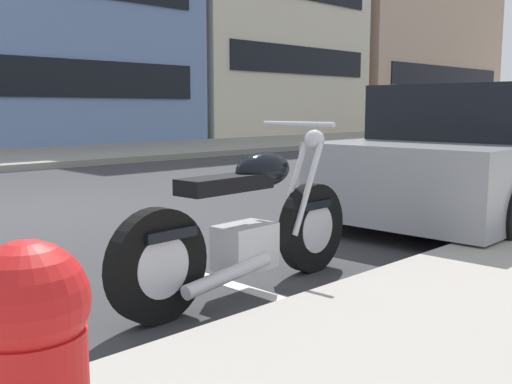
# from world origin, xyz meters

# --- Properties ---
(ground_plane) EXTENTS (260.00, 260.00, 0.00)m
(ground_plane) POSITION_xyz_m (0.00, 0.00, 0.00)
(ground_plane) COLOR #333335
(sidewalk_far_curb) EXTENTS (120.00, 5.00, 0.14)m
(sidewalk_far_curb) POSITION_xyz_m (12.00, 7.05, 0.07)
(sidewalk_far_curb) COLOR gray
(sidewalk_far_curb) RESTS_ON ground
(parking_stall_stripe) EXTENTS (0.12, 2.20, 0.01)m
(parking_stall_stripe) POSITION_xyz_m (0.00, -3.95, 0.00)
(parking_stall_stripe) COLOR silver
(parking_stall_stripe) RESTS_ON ground
(parked_motorcycle) EXTENTS (2.14, 0.62, 1.13)m
(parked_motorcycle) POSITION_xyz_m (-0.04, -4.10, 0.44)
(parked_motorcycle) COLOR black
(parked_motorcycle) RESTS_ON ground
(parked_car_behind_motorcycle) EXTENTS (4.25, 2.03, 1.46)m
(parked_car_behind_motorcycle) POSITION_xyz_m (3.77, -3.93, 0.69)
(parked_car_behind_motorcycle) COLOR gray
(parked_car_behind_motorcycle) RESTS_ON ground
(car_opposite_curb) EXTENTS (4.71, 2.18, 1.41)m
(car_opposite_curb) POSITION_xyz_m (18.19, 3.75, 0.67)
(car_opposite_curb) COLOR beige
(car_opposite_curb) RESTS_ON ground
(townhouse_near_left) EXTENTS (13.43, 10.48, 13.23)m
(townhouse_near_left) POSITION_xyz_m (28.15, 14.55, 6.62)
(townhouse_near_left) COLOR tan
(townhouse_near_left) RESTS_ON ground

